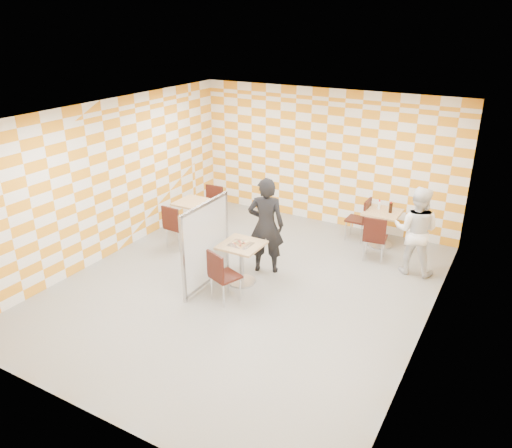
# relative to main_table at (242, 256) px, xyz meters

# --- Properties ---
(room_shell) EXTENTS (7.00, 7.00, 7.00)m
(room_shell) POSITION_rel_main_table_xyz_m (0.15, 0.42, 0.99)
(room_shell) COLOR gray
(room_shell) RESTS_ON ground
(main_table) EXTENTS (0.70, 0.70, 0.75)m
(main_table) POSITION_rel_main_table_xyz_m (0.00, 0.00, 0.00)
(main_table) COLOR #DBBA76
(main_table) RESTS_ON ground
(second_table) EXTENTS (0.70, 0.70, 0.75)m
(second_table) POSITION_rel_main_table_xyz_m (1.69, 2.73, 0.00)
(second_table) COLOR #DBBA76
(second_table) RESTS_ON ground
(empty_table) EXTENTS (0.70, 0.70, 0.75)m
(empty_table) POSITION_rel_main_table_xyz_m (-1.98, 1.32, 0.00)
(empty_table) COLOR #DBBA76
(empty_table) RESTS_ON ground
(chair_main_front) EXTENTS (0.55, 0.55, 0.92)m
(chair_main_front) POSITION_rel_main_table_xyz_m (0.05, -0.74, 0.04)
(chair_main_front) COLOR #33100A
(chair_main_front) RESTS_ON ground
(chair_second_front) EXTENTS (0.47, 0.48, 0.92)m
(chair_second_front) POSITION_rel_main_table_xyz_m (1.79, 1.95, 0.04)
(chair_second_front) COLOR #33100A
(chair_second_front) RESTS_ON ground
(chair_second_side) EXTENTS (0.43, 0.42, 0.92)m
(chair_second_side) POSITION_rel_main_table_xyz_m (1.26, 2.77, 0.04)
(chair_second_side) COLOR #33100A
(chair_second_side) RESTS_ON ground
(chair_empty_near) EXTENTS (0.44, 0.45, 0.92)m
(chair_empty_near) POSITION_rel_main_table_xyz_m (-1.89, 0.54, 0.04)
(chair_empty_near) COLOR #33100A
(chair_empty_near) RESTS_ON ground
(chair_empty_far) EXTENTS (0.45, 0.46, 0.92)m
(chair_empty_far) POSITION_rel_main_table_xyz_m (-1.89, 1.89, 0.04)
(chair_empty_far) COLOR #33100A
(chair_empty_far) RESTS_ON ground
(partition) EXTENTS (0.08, 1.38, 1.55)m
(partition) POSITION_rel_main_table_xyz_m (-0.48, -0.39, 0.28)
(partition) COLOR white
(partition) RESTS_ON ground
(man_dark) EXTENTS (0.77, 0.65, 1.80)m
(man_dark) POSITION_rel_main_table_xyz_m (0.15, 0.61, 0.39)
(man_dark) COLOR black
(man_dark) RESTS_ON ground
(man_white) EXTENTS (0.83, 0.66, 1.66)m
(man_white) POSITION_rel_main_table_xyz_m (2.54, 1.88, 0.32)
(man_white) COLOR white
(man_white) RESTS_ON ground
(pizza_on_foil) EXTENTS (0.40, 0.40, 0.04)m
(pizza_on_foil) POSITION_rel_main_table_xyz_m (-0.00, -0.02, 0.26)
(pizza_on_foil) COLOR silver
(pizza_on_foil) RESTS_ON main_table
(sport_bottle) EXTENTS (0.06, 0.06, 0.20)m
(sport_bottle) POSITION_rel_main_table_xyz_m (1.58, 2.83, 0.33)
(sport_bottle) COLOR white
(sport_bottle) RESTS_ON second_table
(soda_bottle) EXTENTS (0.07, 0.07, 0.23)m
(soda_bottle) POSITION_rel_main_table_xyz_m (1.84, 2.74, 0.34)
(soda_bottle) COLOR black
(soda_bottle) RESTS_ON second_table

